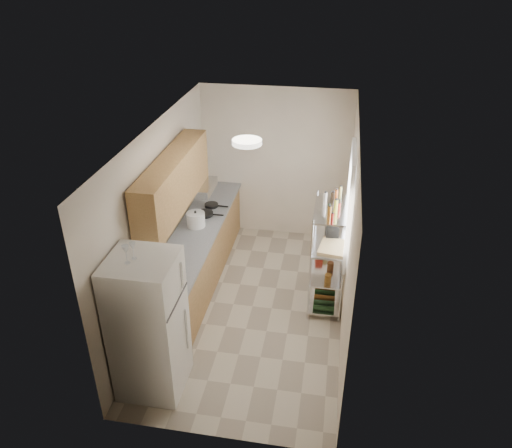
{
  "coord_description": "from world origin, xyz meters",
  "views": [
    {
      "loc": [
        1.01,
        -5.56,
        4.49
      ],
      "look_at": [
        0.01,
        0.25,
        1.21
      ],
      "focal_mm": 35.0,
      "sensor_mm": 36.0,
      "label": 1
    }
  ],
  "objects_px": {
    "refrigerator": "(149,326)",
    "rice_cooker": "(196,219)",
    "cutting_board": "(333,247)",
    "espresso_machine": "(332,226)",
    "frying_pan_large": "(205,214)"
  },
  "relations": [
    {
      "from": "rice_cooker",
      "to": "frying_pan_large",
      "type": "relative_size",
      "value": 1.01
    },
    {
      "from": "cutting_board",
      "to": "espresso_machine",
      "type": "relative_size",
      "value": 1.45
    },
    {
      "from": "refrigerator",
      "to": "frying_pan_large",
      "type": "bearing_deg",
      "value": 90.93
    },
    {
      "from": "rice_cooker",
      "to": "espresso_machine",
      "type": "bearing_deg",
      "value": -3.84
    },
    {
      "from": "frying_pan_large",
      "to": "cutting_board",
      "type": "bearing_deg",
      "value": -21.56
    },
    {
      "from": "frying_pan_large",
      "to": "cutting_board",
      "type": "relative_size",
      "value": 0.61
    },
    {
      "from": "refrigerator",
      "to": "espresso_machine",
      "type": "bearing_deg",
      "value": 47.19
    },
    {
      "from": "refrigerator",
      "to": "rice_cooker",
      "type": "xyz_separation_m",
      "value": [
        -0.07,
        2.18,
        0.15
      ]
    },
    {
      "from": "frying_pan_large",
      "to": "espresso_machine",
      "type": "height_order",
      "value": "espresso_machine"
    },
    {
      "from": "cutting_board",
      "to": "espresso_machine",
      "type": "bearing_deg",
      "value": 95.27
    },
    {
      "from": "frying_pan_large",
      "to": "rice_cooker",
      "type": "bearing_deg",
      "value": -94.64
    },
    {
      "from": "refrigerator",
      "to": "rice_cooker",
      "type": "bearing_deg",
      "value": 91.94
    },
    {
      "from": "espresso_machine",
      "to": "rice_cooker",
      "type": "bearing_deg",
      "value": 171.35
    },
    {
      "from": "refrigerator",
      "to": "cutting_board",
      "type": "relative_size",
      "value": 3.94
    },
    {
      "from": "rice_cooker",
      "to": "cutting_board",
      "type": "bearing_deg",
      "value": -12.82
    }
  ]
}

